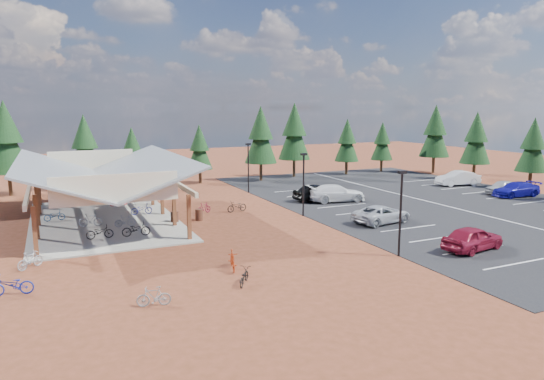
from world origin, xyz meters
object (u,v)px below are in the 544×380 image
object	(u,v)px
lamp_post_2	(248,164)
bike_16	(237,206)
bike_7	(119,200)
bike_9	(30,260)
bike_12	(244,276)
car_9	(458,178)
car_7	(516,189)
lamp_post_0	(401,207)
bike_6	(141,209)
bike_pavilion	(101,172)
bike_11	(232,260)
bike_5	(125,221)
trash_bin_1	(199,215)
lamp_post_1	(304,180)
car_3	(336,193)
bike_10	(12,285)
car_2	(382,214)
bike_2	(54,216)
trash_bin_0	(175,217)
bike_0	(100,232)
bike_1	(91,220)
car_8	(502,187)
bike_13	(154,297)
bike_15	(204,208)
car_0	(473,238)
bike_3	(68,198)
bike_4	(136,229)
car_4	(316,192)

from	to	relation	value
lamp_post_2	bike_16	xyz separation A→B (m)	(-4.38, -8.29, -2.50)
bike_7	bike_9	distance (m)	16.83
bike_12	car_9	xyz separation A→B (m)	(33.28, 18.87, 0.44)
lamp_post_2	car_7	size ratio (longest dim) A/B	1.04
lamp_post_0	bike_6	bearing A→B (deg)	124.29
bike_pavilion	lamp_post_0	world-z (taller)	lamp_post_0
bike_9	bike_11	size ratio (longest dim) A/B	0.90
bike_12	car_9	world-z (taller)	car_9
lamp_post_0	bike_5	bearing A→B (deg)	134.99
trash_bin_1	bike_6	bearing A→B (deg)	136.33
bike_7	lamp_post_1	bearing A→B (deg)	-143.39
bike_11	car_3	world-z (taller)	car_3
car_3	lamp_post_1	bearing A→B (deg)	135.00
bike_10	car_2	size ratio (longest dim) A/B	0.40
lamp_post_1	car_2	world-z (taller)	lamp_post_1
bike_5	bike_2	bearing A→B (deg)	50.59
bike_7	bike_10	distance (m)	20.73
bike_9	bike_10	world-z (taller)	bike_10
trash_bin_0	car_2	xyz separation A→B (m)	(14.39, -6.66, 0.26)
car_2	car_7	size ratio (longest dim) A/B	0.98
bike_10	bike_16	world-z (taller)	bike_10
bike_0	bike_10	size ratio (longest dim) A/B	0.91
lamp_post_0	bike_12	xyz separation A→B (m)	(-10.08, -0.51, -2.56)
lamp_post_0	bike_1	bearing A→B (deg)	137.14
trash_bin_1	car_8	world-z (taller)	car_8
car_2	bike_12	bearing A→B (deg)	109.04
bike_13	bike_15	bearing A→B (deg)	168.70
car_3	car_0	bearing A→B (deg)	-172.78
bike_5	car_7	bearing A→B (deg)	-91.87
bike_9	lamp_post_2	bearing A→B (deg)	-88.64
trash_bin_1	bike_9	world-z (taller)	bike_9
bike_3	bike_7	distance (m)	4.81
bike_9	car_9	distance (m)	44.64
car_2	car_8	bearing A→B (deg)	-84.10
bike_pavilion	lamp_post_0	size ratio (longest dim) A/B	3.77
bike_6	car_9	distance (m)	35.22
bike_4	bike_11	size ratio (longest dim) A/B	1.05
trash_bin_0	bike_7	xyz separation A→B (m)	(-3.08, 8.16, 0.20)
trash_bin_1	bike_1	xyz separation A→B (m)	(-7.92, 0.99, 0.14)
bike_2	car_4	size ratio (longest dim) A/B	0.33
trash_bin_1	bike_0	distance (m)	8.14
trash_bin_1	bike_12	bearing A→B (deg)	-97.40
trash_bin_0	bike_4	bearing A→B (deg)	-137.51
car_8	car_9	size ratio (longest dim) A/B	0.80
bike_13	bike_16	world-z (taller)	bike_16
car_3	car_9	bearing A→B (deg)	-72.46
bike_12	bike_5	bearing A→B (deg)	-40.95
lamp_post_1	lamp_post_2	xyz separation A→B (m)	(0.00, 12.00, 0.00)
bike_15	trash_bin_1	bearing A→B (deg)	128.78
bike_3	bike_5	size ratio (longest dim) A/B	1.24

